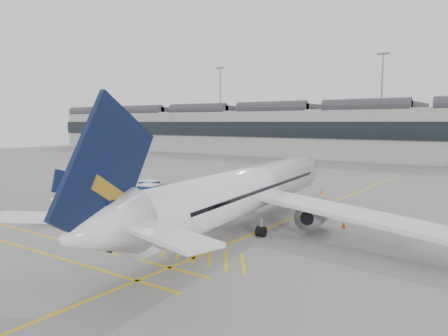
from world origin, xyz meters
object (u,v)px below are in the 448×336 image
Objects in this scene: pushback_tug at (163,192)px; ramp_agent_b at (237,201)px; belt_loader at (218,204)px; baggage_cart_a at (198,191)px; airliner_main at (242,192)px; ramp_agent_a at (252,203)px.

ramp_agent_b is at bearing 13.46° from pushback_tug.
belt_loader is 2.04× the size of baggage_cart_a.
ramp_agent_a is (-2.49, 5.51, -1.95)m from airliner_main.
baggage_cart_a is 6.03m from ramp_agent_b.
ramp_agent_b is at bearing 148.36° from ramp_agent_a.
ramp_agent_a is at bearing 12.97° from pushback_tug.
ramp_agent_a reaches higher than ramp_agent_b.
airliner_main is 7.92m from belt_loader.
airliner_main is 11.86× the size of pushback_tug.
ramp_agent_a reaches higher than belt_loader.
airliner_main reaches higher than ramp_agent_a.
airliner_main reaches higher than baggage_cart_a.
baggage_cart_a reaches higher than ramp_agent_a.
airliner_main is 12.50m from baggage_cart_a.
ramp_agent_a is (7.60, -1.67, -0.17)m from baggage_cart_a.
baggage_cart_a is (-10.08, 7.17, -1.77)m from airliner_main.
belt_loader reaches higher than pushback_tug.
pushback_tug is (-14.24, 6.30, -2.17)m from airliner_main.
ramp_agent_b reaches higher than pushback_tug.
ramp_agent_b is (1.61, 0.90, 0.31)m from belt_loader.
airliner_main is 20.23× the size of ramp_agent_a.
pushback_tug is at bearing -156.29° from baggage_cart_a.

